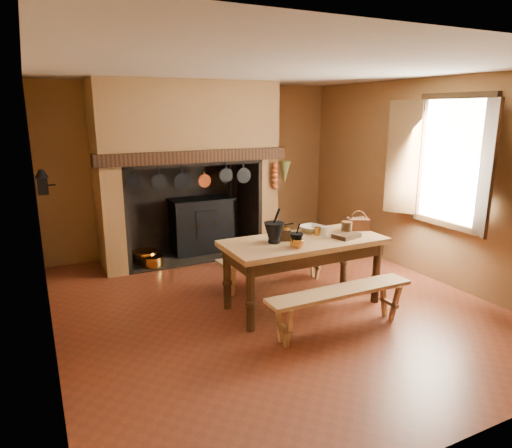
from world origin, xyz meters
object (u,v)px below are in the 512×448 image
Objects in this scene: mixing_bowl at (312,229)px; wicker_basket at (358,223)px; iron_range at (202,224)px; bench_front at (340,300)px; coffee_grinder at (285,234)px; work_table at (304,250)px.

wicker_basket is (0.59, -0.18, 0.05)m from mixing_bowl.
iron_range reaches higher than mixing_bowl.
bench_front is (0.37, -3.39, -0.12)m from iron_range.
iron_range is at bearing 116.01° from coffee_grinder.
bench_front is 1.04m from coffee_grinder.
wicker_basket is at bearing 44.04° from bench_front.
mixing_bowl is at bearing -173.33° from wicker_basket.
wicker_basket reaches higher than work_table.
wicker_basket is (0.88, 0.85, 0.57)m from bench_front.
mixing_bowl is (0.66, -2.36, 0.40)m from iron_range.
coffee_grinder reaches higher than bench_front.
iron_range is 0.93× the size of bench_front.
iron_range is 7.64× the size of coffee_grinder.
bench_front is 1.19m from mixing_bowl.
coffee_grinder reaches higher than mixing_bowl.
mixing_bowl is 0.62m from wicker_basket.
bench_front is at bearing -52.34° from coffee_grinder.
wicker_basket is (0.88, 0.09, 0.22)m from work_table.
work_table is 0.84m from bench_front.
work_table is 9.36× the size of coffee_grinder.
iron_range reaches higher than wicker_basket.
wicker_basket is (1.25, -2.53, 0.45)m from iron_range.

